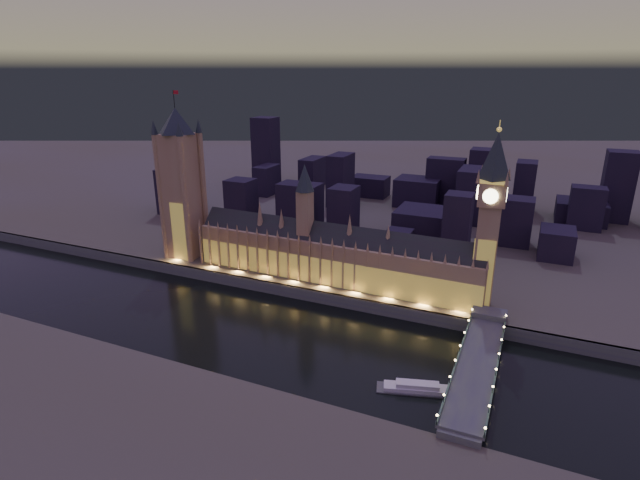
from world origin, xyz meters
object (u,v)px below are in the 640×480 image
at_px(victoria_tower, 181,177).
at_px(river_boat, 417,388).
at_px(palace_of_westminster, 331,254).
at_px(westminster_bridge, 477,366).
at_px(elizabeth_tower, 490,208).

xyz_separation_m(victoria_tower, river_boat, (201.24, -88.60, -67.26)).
bearing_deg(palace_of_westminster, river_boat, -47.43).
xyz_separation_m(westminster_bridge, river_boat, (-24.10, -23.23, -4.43)).
height_order(palace_of_westminster, river_boat, palace_of_westminster).
height_order(victoria_tower, westminster_bridge, victoria_tower).
bearing_deg(river_boat, westminster_bridge, 43.95).
relative_size(palace_of_westminster, westminster_bridge, 1.79).
bearing_deg(palace_of_westminster, victoria_tower, 179.92).
relative_size(victoria_tower, westminster_bridge, 1.08).
distance_m(victoria_tower, river_boat, 229.94).
distance_m(palace_of_westminster, westminster_bridge, 125.53).
xyz_separation_m(elizabeth_tower, river_boat, (-16.76, -88.60, -68.01)).
height_order(palace_of_westminster, westminster_bridge, palace_of_westminster).
distance_m(victoria_tower, elizabeth_tower, 218.00).
bearing_deg(westminster_bridge, victoria_tower, 163.82).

